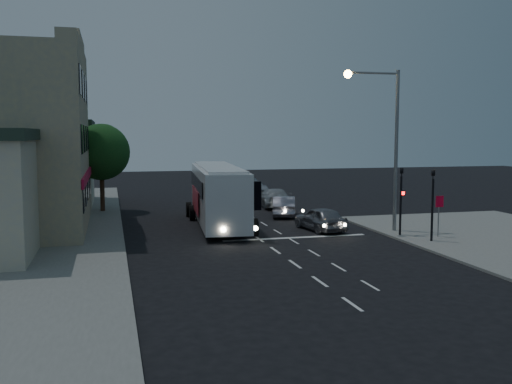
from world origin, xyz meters
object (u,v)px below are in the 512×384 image
object	(u,v)px
regulatory_sign	(439,209)
streetlight	(386,131)
car_extra	(241,184)
tour_bus	(218,193)
car_suv	(321,219)
car_sedan_a	(284,206)
car_sedan_c	(254,190)
street_tree	(101,149)
traffic_signal_side	(433,196)
traffic_signal_main	(401,193)
car_sedan_b	(274,198)

from	to	relation	value
regulatory_sign	streetlight	xyz separation A→B (m)	(-1.96, 2.44, 4.14)
car_extra	tour_bus	bearing A→B (deg)	55.89
tour_bus	car_suv	size ratio (longest dim) A/B	2.94
car_sedan_a	car_sedan_c	bearing A→B (deg)	-76.75
car_extra	street_tree	distance (m)	17.42
streetlight	car_sedan_a	bearing A→B (deg)	114.79
traffic_signal_side	street_tree	bearing A→B (deg)	135.50
streetlight	street_tree	distance (m)	20.19
car_sedan_a	car_sedan_c	size ratio (longest dim) A/B	0.76
traffic_signal_main	regulatory_sign	distance (m)	2.14
car_extra	traffic_signal_side	world-z (taller)	traffic_signal_side
car_sedan_a	car_sedan_c	distance (m)	11.15
traffic_signal_main	streetlight	world-z (taller)	streetlight
car_suv	traffic_signal_side	distance (m)	6.73
car_sedan_b	traffic_signal_main	distance (m)	14.35
car_sedan_a	regulatory_sign	size ratio (longest dim) A/B	1.90
regulatory_sign	car_sedan_a	bearing A→B (deg)	118.54
car_sedan_c	street_tree	world-z (taller)	street_tree
car_sedan_a	streetlight	xyz separation A→B (m)	(3.56, -7.70, 5.04)
car_sedan_a	streetlight	size ratio (longest dim) A/B	0.46
car_suv	car_sedan_b	world-z (taller)	car_sedan_b
car_sedan_b	car_suv	bearing A→B (deg)	93.41
traffic_signal_side	street_tree	size ratio (longest dim) A/B	0.66
tour_bus	streetlight	world-z (taller)	streetlight
car_suv	regulatory_sign	size ratio (longest dim) A/B	1.88
traffic_signal_main	regulatory_sign	world-z (taller)	traffic_signal_main
tour_bus	car_sedan_a	bearing A→B (deg)	33.01
tour_bus	car_sedan_b	bearing A→B (deg)	57.45
car_suv	street_tree	size ratio (longest dim) A/B	0.67
street_tree	car_suv	bearing A→B (deg)	-42.29
traffic_signal_side	streetlight	distance (m)	4.84
traffic_signal_side	regulatory_sign	distance (m)	1.61
car_sedan_b	street_tree	size ratio (longest dim) A/B	0.81
tour_bus	regulatory_sign	bearing A→B (deg)	-30.29
car_sedan_a	regulatory_sign	distance (m)	11.57
car_suv	traffic_signal_main	world-z (taller)	traffic_signal_main
car_sedan_b	streetlight	size ratio (longest dim) A/B	0.56
car_suv	car_sedan_c	world-z (taller)	car_sedan_c
traffic_signal_main	streetlight	xyz separation A→B (m)	(-0.26, 1.42, 3.31)
car_sedan_c	car_extra	bearing A→B (deg)	-78.60
car_suv	traffic_signal_side	size ratio (longest dim) A/B	1.01
car_sedan_c	streetlight	xyz separation A→B (m)	(2.87, -18.83, 4.97)
tour_bus	traffic_signal_main	bearing A→B (deg)	-31.05
car_sedan_b	car_extra	world-z (taller)	car_extra
car_sedan_b	street_tree	distance (m)	13.20
tour_bus	traffic_signal_main	distance (m)	10.95
tour_bus	car_suv	world-z (taller)	tour_bus
car_extra	streetlight	xyz separation A→B (m)	(2.77, -24.05, 4.97)
tour_bus	traffic_signal_side	xyz separation A→B (m)	(9.57, -8.38, 0.44)
car_sedan_c	streetlight	world-z (taller)	streetlight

